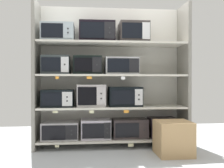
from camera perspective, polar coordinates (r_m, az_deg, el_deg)
ground at (r=3.31m, az=1.76°, el=-17.55°), size 6.27×6.00×0.02m
back_panel at (r=4.42m, az=-0.35°, el=1.87°), size 2.47×0.04×2.24m
upright_left at (r=4.19m, az=-16.04°, el=1.93°), size 0.05×0.51×2.24m
upright_right at (r=4.41m, az=15.23°, el=1.86°), size 0.05×0.51×2.24m
shelf_0 at (r=4.24m, az=-0.00°, el=-11.72°), size 2.27×0.51×0.03m
microwave_0 at (r=4.21m, az=-11.05°, el=-9.78°), size 0.55×0.40×0.27m
microwave_1 at (r=4.19m, az=-3.52°, el=-9.60°), size 0.45×0.38×0.30m
microwave_2 at (r=4.24m, az=3.88°, el=-9.48°), size 0.54×0.36×0.29m
microwave_3 at (r=4.36m, az=10.79°, el=-9.14°), size 0.42×0.35×0.31m
price_tag_0 at (r=4.00m, az=-11.78°, el=-13.01°), size 0.06×0.00×0.03m
price_tag_1 at (r=4.03m, az=4.09°, el=-13.00°), size 0.08×0.00×0.05m
shelf_1 at (r=4.16m, az=-0.00°, el=-5.01°), size 2.27×0.51×0.03m
microwave_4 at (r=4.15m, az=-11.59°, el=-3.02°), size 0.47×0.39×0.26m
microwave_5 at (r=4.13m, az=-4.49°, el=-2.49°), size 0.44×0.35×0.34m
microwave_6 at (r=4.17m, az=2.82°, el=-2.71°), size 0.51×0.37×0.30m
price_tag_2 at (r=3.91m, az=-12.17°, el=-5.91°), size 0.07×0.00×0.03m
price_tag_3 at (r=3.89m, az=-4.43°, el=-6.02°), size 0.06×0.00×0.04m
price_tag_4 at (r=3.93m, az=3.09°, el=-5.95°), size 0.08×0.00×0.04m
shelf_2 at (r=4.14m, az=-0.00°, el=1.85°), size 2.27×0.51×0.03m
microwave_7 at (r=4.15m, az=-11.98°, el=4.00°), size 0.42×0.37×0.28m
microwave_8 at (r=4.13m, az=-5.29°, el=4.02°), size 0.43×0.35×0.28m
microwave_9 at (r=4.16m, az=2.03°, el=3.88°), size 0.51×0.37×0.27m
price_tag_5 at (r=3.89m, az=-11.73°, el=1.36°), size 0.05×0.00×0.04m
price_tag_6 at (r=3.86m, az=-4.92°, el=1.36°), size 0.08×0.00×0.04m
price_tag_7 at (r=3.90m, az=2.37°, el=1.31°), size 0.06×0.00×0.04m
shelf_3 at (r=4.19m, az=-0.00°, el=8.67°), size 2.27×0.51×0.03m
microwave_10 at (r=4.21m, az=-11.54°, el=10.70°), size 0.49×0.43×0.27m
microwave_11 at (r=4.19m, az=-3.29°, el=11.05°), size 0.54×0.39×0.32m
microwave_12 at (r=4.26m, az=4.63°, el=10.91°), size 0.45×0.42×0.32m
shipping_carton at (r=3.84m, az=13.07°, el=-11.27°), size 0.47×0.47×0.47m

